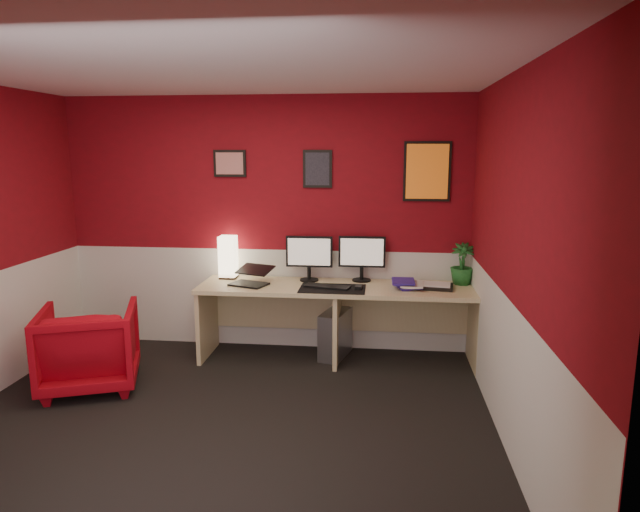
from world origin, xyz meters
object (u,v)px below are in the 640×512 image
at_px(desk, 337,323).
at_px(laptop, 249,274).
at_px(pc_tower, 335,334).
at_px(zen_tray, 434,286).
at_px(shoji_lamp, 228,258).
at_px(monitor_left, 309,251).
at_px(armchair, 89,347).
at_px(potted_plant, 462,264).
at_px(monitor_right, 362,252).

distance_m(desk, laptop, 0.96).
bearing_deg(pc_tower, zen_tray, 9.80).
xyz_separation_m(laptop, pc_tower, (0.80, 0.16, -0.61)).
height_order(desk, shoji_lamp, shoji_lamp).
height_order(desk, zen_tray, zen_tray).
relative_size(desk, zen_tray, 7.43).
bearing_deg(zen_tray, pc_tower, 174.93).
xyz_separation_m(desk, monitor_left, (-0.29, 0.18, 0.66)).
distance_m(laptop, pc_tower, 1.03).
height_order(desk, armchair, desk).
bearing_deg(laptop, shoji_lamp, 154.53).
relative_size(shoji_lamp, armchair, 0.52).
height_order(monitor_left, zen_tray, monitor_left).
relative_size(desk, potted_plant, 6.66).
height_order(laptop, zen_tray, laptop).
bearing_deg(desk, armchair, -157.62).
distance_m(desk, monitor_right, 0.73).
distance_m(monitor_left, zen_tray, 1.22).
bearing_deg(laptop, potted_plant, 27.16).
bearing_deg(laptop, zen_tray, 22.41).
height_order(desk, monitor_left, monitor_left).
relative_size(desk, monitor_left, 4.48).
bearing_deg(armchair, monitor_left, -170.00).
relative_size(shoji_lamp, pc_tower, 0.89).
xyz_separation_m(desk, laptop, (-0.83, -0.06, 0.47)).
bearing_deg(armchair, pc_tower, -175.25).
relative_size(desk, laptop, 7.88).
bearing_deg(armchair, laptop, -167.46).
bearing_deg(laptop, monitor_right, 35.11).
relative_size(desk, armchair, 3.36).
height_order(shoji_lamp, laptop, shoji_lamp).
bearing_deg(zen_tray, monitor_right, 162.84).
distance_m(shoji_lamp, zen_tray, 2.00).
relative_size(desk, shoji_lamp, 6.50).
relative_size(monitor_left, armchair, 0.75).
xyz_separation_m(laptop, potted_plant, (1.99, 0.26, 0.09)).
height_order(desk, potted_plant, potted_plant).
distance_m(shoji_lamp, potted_plant, 2.26).
xyz_separation_m(monitor_right, zen_tray, (0.67, -0.21, -0.28)).
height_order(zen_tray, pc_tower, zen_tray).
distance_m(zen_tray, armchair, 3.06).
bearing_deg(armchair, desk, -177.90).
bearing_deg(laptop, pc_tower, 31.12).
height_order(monitor_right, potted_plant, monitor_right).
relative_size(pc_tower, armchair, 0.58).
bearing_deg(laptop, desk, 24.04).
relative_size(shoji_lamp, zen_tray, 1.14).
distance_m(shoji_lamp, laptop, 0.39).
xyz_separation_m(laptop, monitor_left, (0.54, 0.24, 0.18)).
height_order(shoji_lamp, armchair, shoji_lamp).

